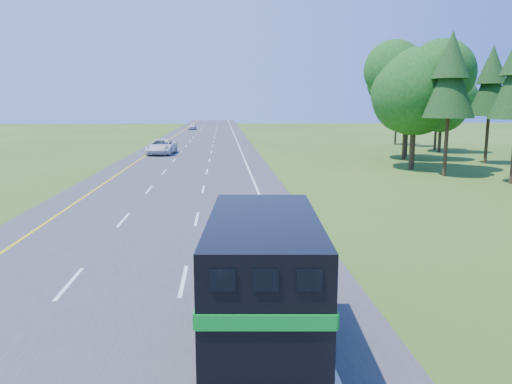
# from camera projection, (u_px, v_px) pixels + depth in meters

# --- Properties ---
(road) EXTENTS (15.00, 260.00, 0.04)m
(road) POSITION_uv_depth(u_px,v_px,m) (193.00, 158.00, 54.57)
(road) COLOR #38383A
(road) RESTS_ON ground
(lane_markings) EXTENTS (11.15, 260.00, 0.01)m
(lane_markings) POSITION_uv_depth(u_px,v_px,m) (193.00, 157.00, 54.56)
(lane_markings) COLOR yellow
(lane_markings) RESTS_ON road
(horse_truck) EXTENTS (2.83, 7.66, 3.33)m
(horse_truck) POSITION_uv_depth(u_px,v_px,m) (263.00, 277.00, 11.53)
(horse_truck) COLOR black
(horse_truck) RESTS_ON road
(white_suv) EXTENTS (3.27, 6.46, 1.75)m
(white_suv) POSITION_uv_depth(u_px,v_px,m) (162.00, 147.00, 57.89)
(white_suv) COLOR silver
(white_suv) RESTS_ON road
(far_car) EXTENTS (1.76, 4.19, 1.41)m
(far_car) POSITION_uv_depth(u_px,v_px,m) (192.00, 126.00, 114.74)
(far_car) COLOR silver
(far_car) RESTS_ON road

